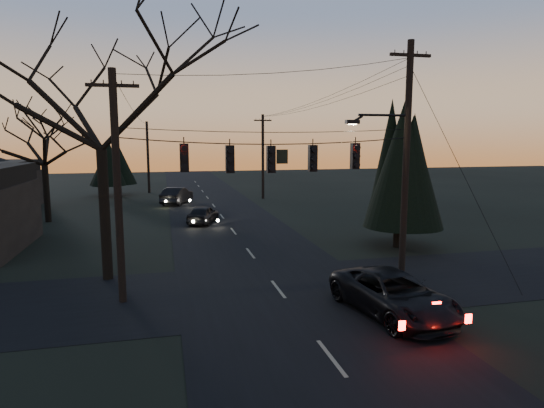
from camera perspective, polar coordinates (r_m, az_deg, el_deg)
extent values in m
cube|color=black|center=(28.16, -4.25, -4.24)|extent=(8.00, 120.00, 0.02)
cube|color=black|center=(18.71, 0.78, -10.65)|extent=(60.00, 7.00, 0.02)
cylinder|color=black|center=(17.65, 0.02, 8.35)|extent=(11.50, 0.04, 0.04)
cylinder|color=black|center=(20.66, -20.24, -1.37)|extent=(0.44, 0.44, 5.60)
cylinder|color=black|center=(26.53, 15.35, -3.54)|extent=(0.36, 0.36, 1.60)
cone|color=black|center=(26.07, 15.63, 3.98)|extent=(4.14, 4.14, 6.16)
cylinder|color=black|center=(37.03, -26.43, 1.16)|extent=(0.44, 0.44, 4.17)
cylinder|color=black|center=(51.78, -18.73, 1.90)|extent=(0.36, 0.36, 1.60)
cone|color=black|center=(51.58, -18.87, 4.85)|extent=(4.01, 4.01, 4.53)
imported|color=black|center=(16.48, 14.98, -10.93)|extent=(3.20, 5.56, 1.46)
imported|color=black|center=(33.09, -8.63, -1.31)|extent=(2.86, 4.13, 1.31)
imported|color=black|center=(43.55, -11.84, 1.03)|extent=(3.29, 4.98, 1.55)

